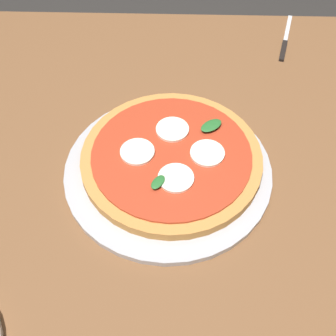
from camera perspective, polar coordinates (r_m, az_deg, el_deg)
name	(u,v)px	position (r m, az deg, el deg)	size (l,w,h in m)	color
ground_plane	(191,328)	(1.40, 3.21, -21.08)	(6.00, 6.00, 0.00)	#2D2B28
dining_table	(207,218)	(0.80, 5.33, -6.86)	(1.15, 1.04, 0.77)	brown
serving_tray	(168,169)	(0.71, 0.00, -0.20)	(0.35, 0.35, 0.01)	#B2B2B7
pizza	(172,157)	(0.71, 0.49, 1.51)	(0.31, 0.31, 0.03)	#C6843F
knife	(285,43)	(1.02, 15.78, 16.24)	(0.06, 0.18, 0.01)	black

